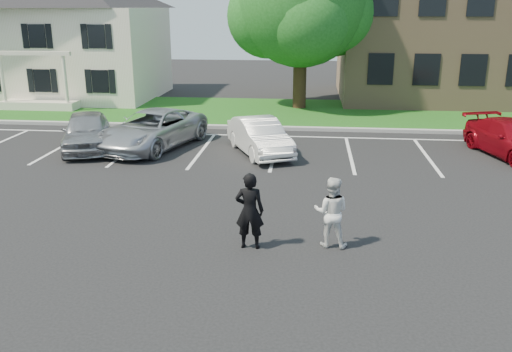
{
  "coord_description": "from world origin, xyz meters",
  "views": [
    {
      "loc": [
        1.31,
        -11.72,
        5.25
      ],
      "look_at": [
        0.0,
        1.0,
        1.25
      ],
      "focal_mm": 38.0,
      "sensor_mm": 36.0,
      "label": 1
    }
  ],
  "objects_px": {
    "man_black_suit": "(250,211)",
    "car_silver_west": "(87,131)",
    "tree": "(303,5)",
    "car_silver_minivan": "(152,130)",
    "man_white_shirt": "(331,212)",
    "car_white_sedan": "(260,137)",
    "car_red_compact": "(512,139)",
    "house": "(70,32)"
  },
  "relations": [
    {
      "from": "car_silver_minivan",
      "to": "car_white_sedan",
      "type": "relative_size",
      "value": 1.3
    },
    {
      "from": "man_black_suit",
      "to": "car_silver_minivan",
      "type": "relative_size",
      "value": 0.34
    },
    {
      "from": "tree",
      "to": "house",
      "type": "bearing_deg",
      "value": 169.53
    },
    {
      "from": "car_white_sedan",
      "to": "car_red_compact",
      "type": "bearing_deg",
      "value": -21.07
    },
    {
      "from": "house",
      "to": "car_silver_west",
      "type": "relative_size",
      "value": 2.44
    },
    {
      "from": "man_white_shirt",
      "to": "car_silver_minivan",
      "type": "xyz_separation_m",
      "value": [
        -6.62,
        8.44,
        -0.1
      ]
    },
    {
      "from": "house",
      "to": "car_white_sedan",
      "type": "height_order",
      "value": "house"
    },
    {
      "from": "tree",
      "to": "car_silver_west",
      "type": "relative_size",
      "value": 2.08
    },
    {
      "from": "car_silver_west",
      "to": "man_white_shirt",
      "type": "bearing_deg",
      "value": -60.54
    },
    {
      "from": "car_silver_west",
      "to": "car_white_sedan",
      "type": "bearing_deg",
      "value": -19.14
    },
    {
      "from": "man_black_suit",
      "to": "car_silver_west",
      "type": "relative_size",
      "value": 0.42
    },
    {
      "from": "car_silver_west",
      "to": "car_silver_minivan",
      "type": "xyz_separation_m",
      "value": [
        2.43,
        0.5,
        0.0
      ]
    },
    {
      "from": "man_black_suit",
      "to": "car_red_compact",
      "type": "bearing_deg",
      "value": -134.46
    },
    {
      "from": "car_silver_minivan",
      "to": "tree",
      "type": "bearing_deg",
      "value": 76.34
    },
    {
      "from": "car_silver_minivan",
      "to": "car_red_compact",
      "type": "height_order",
      "value": "car_silver_minivan"
    },
    {
      "from": "car_silver_west",
      "to": "car_red_compact",
      "type": "relative_size",
      "value": 0.94
    },
    {
      "from": "car_red_compact",
      "to": "car_silver_minivan",
      "type": "bearing_deg",
      "value": 164.52
    },
    {
      "from": "tree",
      "to": "car_white_sedan",
      "type": "height_order",
      "value": "tree"
    },
    {
      "from": "tree",
      "to": "car_silver_west",
      "type": "height_order",
      "value": "tree"
    },
    {
      "from": "tree",
      "to": "car_silver_west",
      "type": "xyz_separation_m",
      "value": [
        -7.95,
        -9.68,
        -4.63
      ]
    },
    {
      "from": "man_black_suit",
      "to": "car_white_sedan",
      "type": "bearing_deg",
      "value": -86.1
    },
    {
      "from": "tree",
      "to": "man_white_shirt",
      "type": "xyz_separation_m",
      "value": [
        1.09,
        -17.62,
        -4.53
      ]
    },
    {
      "from": "tree",
      "to": "car_silver_minivan",
      "type": "height_order",
      "value": "tree"
    },
    {
      "from": "car_silver_west",
      "to": "car_white_sedan",
      "type": "height_order",
      "value": "car_silver_west"
    },
    {
      "from": "car_silver_west",
      "to": "car_white_sedan",
      "type": "relative_size",
      "value": 1.05
    },
    {
      "from": "man_black_suit",
      "to": "car_silver_west",
      "type": "bearing_deg",
      "value": -48.77
    },
    {
      "from": "man_black_suit",
      "to": "car_white_sedan",
      "type": "distance_m",
      "value": 8.27
    },
    {
      "from": "car_white_sedan",
      "to": "car_silver_minivan",
      "type": "bearing_deg",
      "value": 148.86
    },
    {
      "from": "house",
      "to": "tree",
      "type": "bearing_deg",
      "value": -10.47
    },
    {
      "from": "tree",
      "to": "man_black_suit",
      "type": "bearing_deg",
      "value": -92.34
    },
    {
      "from": "tree",
      "to": "car_red_compact",
      "type": "xyz_separation_m",
      "value": [
        7.9,
        -9.09,
        -4.7
      ]
    },
    {
      "from": "car_silver_west",
      "to": "car_silver_minivan",
      "type": "relative_size",
      "value": 0.81
    },
    {
      "from": "house",
      "to": "car_silver_minivan",
      "type": "relative_size",
      "value": 1.98
    },
    {
      "from": "car_white_sedan",
      "to": "tree",
      "type": "bearing_deg",
      "value": 57.7
    },
    {
      "from": "car_silver_west",
      "to": "car_red_compact",
      "type": "xyz_separation_m",
      "value": [
        15.86,
        0.59,
        -0.07
      ]
    },
    {
      "from": "house",
      "to": "car_silver_west",
      "type": "xyz_separation_m",
      "value": [
        5.78,
        -12.22,
        -3.11
      ]
    },
    {
      "from": "tree",
      "to": "car_silver_minivan",
      "type": "distance_m",
      "value": 11.67
    },
    {
      "from": "man_white_shirt",
      "to": "car_silver_minivan",
      "type": "height_order",
      "value": "man_white_shirt"
    },
    {
      "from": "man_black_suit",
      "to": "man_white_shirt",
      "type": "relative_size",
      "value": 1.08
    },
    {
      "from": "tree",
      "to": "man_black_suit",
      "type": "xyz_separation_m",
      "value": [
        -0.73,
        -17.91,
        -4.46
      ]
    },
    {
      "from": "tree",
      "to": "car_silver_west",
      "type": "bearing_deg",
      "value": -129.42
    },
    {
      "from": "house",
      "to": "car_silver_minivan",
      "type": "distance_m",
      "value": 14.65
    }
  ]
}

